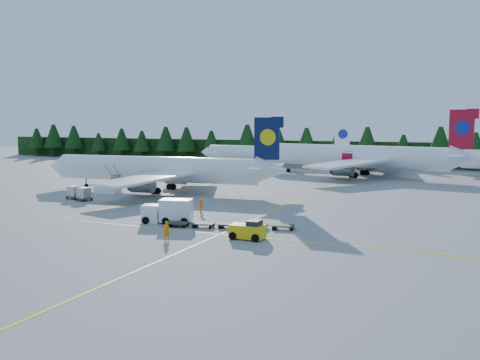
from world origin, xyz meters
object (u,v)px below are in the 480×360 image
at_px(airliner_navy, 151,169).
at_px(airstairs, 109,188).
at_px(baggage_tug, 248,230).
at_px(airliner_red, 348,156).
at_px(service_truck, 167,211).

distance_m(airliner_navy, airstairs, 7.03).
bearing_deg(airliner_navy, baggage_tug, -47.94).
relative_size(airstairs, baggage_tug, 1.65).
distance_m(airstairs, baggage_tug, 38.63).
xyz_separation_m(airliner_navy, airstairs, (-4.92, -4.23, -2.70)).
bearing_deg(baggage_tug, airliner_red, 94.13).
xyz_separation_m(airliner_navy, airliner_red, (22.88, 36.24, 0.46)).
distance_m(airliner_navy, service_truck, 27.11).
height_order(airstairs, service_truck, airstairs).
relative_size(airliner_navy, airstairs, 7.55).
bearing_deg(airliner_red, airstairs, -113.75).
relative_size(airliner_navy, airliner_red, 0.89).
distance_m(airliner_red, service_truck, 58.33).
xyz_separation_m(airliner_navy, baggage_tug, (27.29, -25.57, -2.61)).
xyz_separation_m(airliner_red, baggage_tug, (4.41, -61.81, -3.08)).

